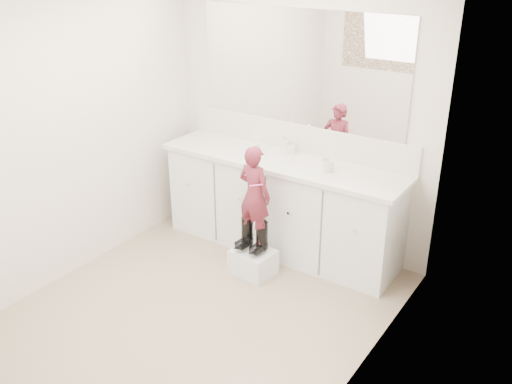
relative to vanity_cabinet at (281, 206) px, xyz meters
The scene contains 16 objects.
floor 1.30m from the vanity_cabinet, 90.00° to the right, with size 3.00×3.00×0.00m, color #89765A.
wall_back 0.82m from the vanity_cabinet, 90.00° to the left, with size 2.60×2.60×0.00m, color beige.
wall_left 1.95m from the vanity_cabinet, 136.70° to the right, with size 3.00×3.00×0.00m, color beige.
wall_right 1.95m from the vanity_cabinet, 43.30° to the right, with size 3.00×3.00×0.00m, color beige.
vanity_cabinet is the anchor object (origin of this frame).
countertop 0.45m from the vanity_cabinet, 90.00° to the right, with size 2.28×0.58×0.04m, color beige.
backsplash 0.64m from the vanity_cabinet, 90.00° to the left, with size 2.28×0.03×0.25m, color beige.
mirror 1.24m from the vanity_cabinet, 90.00° to the left, with size 2.00×0.02×1.00m, color white.
faucet 0.54m from the vanity_cabinet, 90.00° to the left, with size 0.08×0.08×0.10m, color silver.
cup 0.70m from the vanity_cabinet, ahead, with size 0.11×0.11×0.10m, color beige.
soap_bottle 0.62m from the vanity_cabinet, 163.19° to the right, with size 0.08×0.08×0.18m, color silver.
step_stool 0.61m from the vanity_cabinet, 85.86° to the right, with size 0.34×0.29×0.22m, color silver.
boot_left 0.50m from the vanity_cabinet, 94.33° to the right, with size 0.11×0.19×0.29m, color black, non-canonical shape.
boot_right 0.51m from the vanity_cabinet, 77.26° to the right, with size 0.11×0.19×0.29m, color black, non-canonical shape.
toddler 0.59m from the vanity_cabinet, 85.70° to the right, with size 0.31×0.20×0.84m, color #A4324C.
toothbrush 0.74m from the vanity_cabinet, 79.46° to the right, with size 0.01×0.01×0.14m, color pink.
Camera 1 is at (2.41, -2.81, 2.67)m, focal length 40.00 mm.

